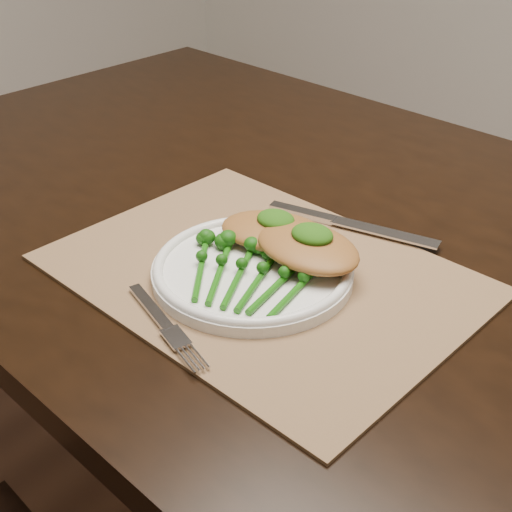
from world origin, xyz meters
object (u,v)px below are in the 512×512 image
Objects in this scene: dinner_plate at (253,269)px; broccolini_bundle at (247,280)px; dining_table at (315,427)px; chicken_fillet_left at (274,231)px; placemat at (262,274)px.

dinner_plate is 1.24× the size of broccolini_bundle.
dinner_plate is 0.03m from broccolini_bundle.
dinner_plate reaches higher than dining_table.
broccolini_bundle is at bearing -78.76° from dining_table.
placemat is at bearing -84.61° from chicken_fillet_left.
chicken_fillet_left is at bearing -92.64° from dining_table.
placemat is 3.59× the size of chicken_fillet_left.
placemat is at bearing 79.48° from dinner_plate.
dinner_plate is 0.07m from chicken_fillet_left.
chicken_fillet_left is 0.70× the size of broccolini_bundle.
broccolini_bundle is at bearing -68.07° from placemat.
dining_table is 7.01× the size of dinner_plate.
chicken_fillet_left is (-0.01, -0.10, 0.40)m from dining_table.
placemat is 2.52× the size of broccolini_bundle.
dinner_plate is at bearing -83.43° from dining_table.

